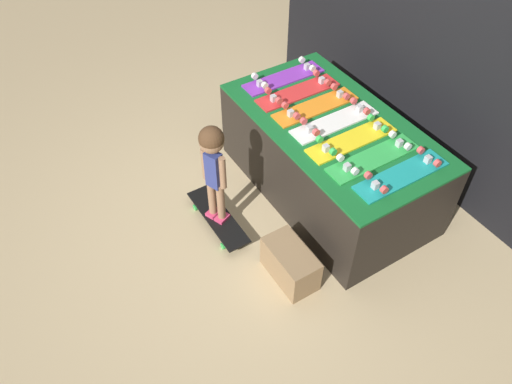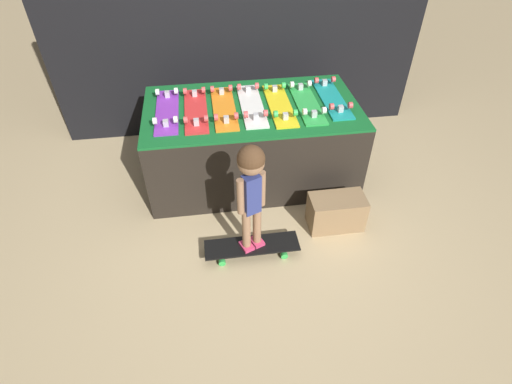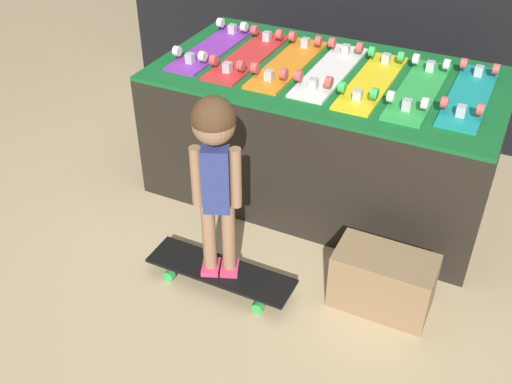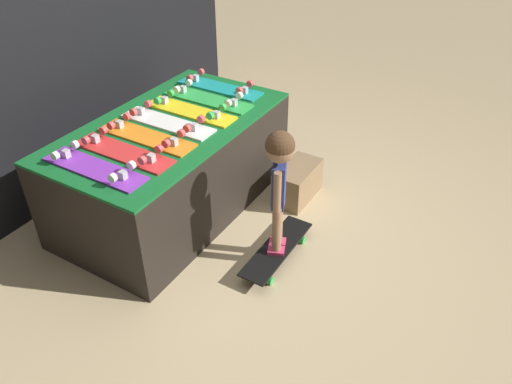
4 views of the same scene
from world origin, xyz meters
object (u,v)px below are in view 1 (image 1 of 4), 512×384
(skateboard_red_on_rack, at_px, (298,91))
(skateboard_teal_on_rack, at_px, (402,174))
(skateboard_yellow_on_rack, at_px, (352,139))
(skateboard_on_floor, at_px, (218,218))
(child, at_px, (213,158))
(skateboard_purple_on_rack, at_px, (284,77))
(skateboard_orange_on_rack, at_px, (316,106))
(storage_box, at_px, (290,264))
(skateboard_green_on_rack, at_px, (373,157))
(skateboard_white_on_rack, at_px, (335,121))

(skateboard_red_on_rack, xyz_separation_m, skateboard_teal_on_rack, (1.15, 0.04, 0.00))
(skateboard_yellow_on_rack, bearing_deg, skateboard_on_floor, -111.18)
(skateboard_red_on_rack, xyz_separation_m, skateboard_yellow_on_rack, (0.69, -0.01, 0.00))
(skateboard_teal_on_rack, distance_m, skateboard_on_floor, 1.44)
(child, bearing_deg, skateboard_yellow_on_rack, 46.74)
(skateboard_purple_on_rack, xyz_separation_m, skateboard_teal_on_rack, (1.38, 0.02, 0.00))
(skateboard_orange_on_rack, bearing_deg, child, -84.26)
(storage_box, bearing_deg, skateboard_purple_on_rack, 148.79)
(skateboard_yellow_on_rack, height_order, skateboard_green_on_rack, same)
(skateboard_orange_on_rack, relative_size, storage_box, 1.65)
(skateboard_on_floor, distance_m, child, 0.63)
(skateboard_red_on_rack, bearing_deg, storage_box, -35.92)
(child, height_order, storage_box, child)
(skateboard_orange_on_rack, height_order, child, child)
(skateboard_red_on_rack, height_order, skateboard_white_on_rack, same)
(skateboard_purple_on_rack, bearing_deg, storage_box, -31.21)
(skateboard_white_on_rack, bearing_deg, skateboard_yellow_on_rack, -6.35)
(skateboard_purple_on_rack, bearing_deg, child, -60.12)
(skateboard_green_on_rack, height_order, storage_box, skateboard_green_on_rack)
(skateboard_red_on_rack, relative_size, skateboard_yellow_on_rack, 1.00)
(skateboard_orange_on_rack, height_order, storage_box, skateboard_orange_on_rack)
(skateboard_red_on_rack, xyz_separation_m, skateboard_on_floor, (0.33, -0.95, -0.65))
(skateboard_green_on_rack, relative_size, skateboard_on_floor, 1.01)
(skateboard_purple_on_rack, bearing_deg, skateboard_teal_on_rack, 0.95)
(skateboard_orange_on_rack, relative_size, child, 0.81)
(skateboard_purple_on_rack, bearing_deg, skateboard_orange_on_rack, -1.47)
(skateboard_red_on_rack, relative_size, storage_box, 1.65)
(skateboard_teal_on_rack, distance_m, child, 1.29)
(skateboard_teal_on_rack, bearing_deg, skateboard_green_on_rack, -168.18)
(skateboard_red_on_rack, height_order, storage_box, skateboard_red_on_rack)
(skateboard_on_floor, bearing_deg, skateboard_red_on_rack, 108.94)
(skateboard_yellow_on_rack, relative_size, skateboard_teal_on_rack, 1.00)
(skateboard_purple_on_rack, xyz_separation_m, storage_box, (1.26, -0.76, -0.58))
(skateboard_white_on_rack, relative_size, skateboard_on_floor, 1.01)
(skateboard_yellow_on_rack, distance_m, skateboard_green_on_rack, 0.23)
(skateboard_orange_on_rack, distance_m, skateboard_green_on_rack, 0.69)
(child, bearing_deg, skateboard_on_floor, -138.64)
(skateboard_yellow_on_rack, relative_size, child, 0.81)
(skateboard_green_on_rack, xyz_separation_m, storage_box, (0.11, -0.74, -0.58))
(skateboard_purple_on_rack, relative_size, child, 0.81)
(skateboard_red_on_rack, distance_m, skateboard_yellow_on_rack, 0.69)
(storage_box, bearing_deg, skateboard_on_floor, -163.82)
(skateboard_red_on_rack, relative_size, skateboard_green_on_rack, 1.00)
(skateboard_purple_on_rack, height_order, skateboard_green_on_rack, same)
(skateboard_on_floor, bearing_deg, skateboard_teal_on_rack, 50.25)
(skateboard_green_on_rack, xyz_separation_m, skateboard_teal_on_rack, (0.23, 0.05, 0.00))
(skateboard_purple_on_rack, distance_m, child, 1.12)
(skateboard_red_on_rack, distance_m, skateboard_green_on_rack, 0.92)
(skateboard_yellow_on_rack, height_order, skateboard_on_floor, skateboard_yellow_on_rack)
(skateboard_white_on_rack, distance_m, skateboard_yellow_on_rack, 0.23)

